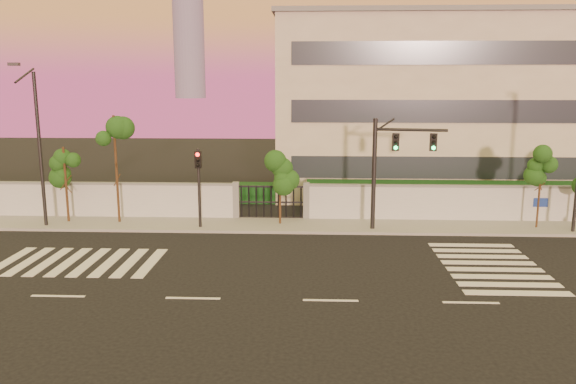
# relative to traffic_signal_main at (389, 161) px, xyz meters

# --- Properties ---
(ground) EXTENTS (120.00, 120.00, 0.00)m
(ground) POSITION_rel_traffic_signal_main_xyz_m (-3.27, -9.79, -3.75)
(ground) COLOR black
(ground) RESTS_ON ground
(sidewalk) EXTENTS (60.00, 3.00, 0.15)m
(sidewalk) POSITION_rel_traffic_signal_main_xyz_m (-3.27, 0.71, -3.68)
(sidewalk) COLOR gray
(sidewalk) RESTS_ON ground
(perimeter_wall) EXTENTS (60.00, 0.36, 2.20)m
(perimeter_wall) POSITION_rel_traffic_signal_main_xyz_m (-3.17, 2.21, -2.68)
(perimeter_wall) COLOR #B2B4BA
(perimeter_wall) RESTS_ON ground
(hedge_row) EXTENTS (41.00, 4.25, 1.80)m
(hedge_row) POSITION_rel_traffic_signal_main_xyz_m (-2.11, 4.95, -2.93)
(hedge_row) COLOR #103716
(hedge_row) RESTS_ON ground
(institutional_building) EXTENTS (24.40, 12.40, 12.25)m
(institutional_building) POSITION_rel_traffic_signal_main_xyz_m (5.73, 12.20, 2.40)
(institutional_building) COLOR #B7AE9B
(institutional_building) RESTS_ON ground
(road_markings) EXTENTS (57.00, 7.62, 0.02)m
(road_markings) POSITION_rel_traffic_signal_main_xyz_m (-4.86, -6.03, -3.74)
(road_markings) COLOR silver
(road_markings) RESTS_ON ground
(street_tree_b) EXTENTS (1.64, 1.31, 4.30)m
(street_tree_b) POSITION_rel_traffic_signal_main_xyz_m (-17.48, 0.92, -0.58)
(street_tree_b) COLOR #382314
(street_tree_b) RESTS_ON ground
(street_tree_c) EXTENTS (1.61, 1.28, 6.02)m
(street_tree_c) POSITION_rel_traffic_signal_main_xyz_m (-14.61, 0.91, 0.67)
(street_tree_c) COLOR #382314
(street_tree_c) RESTS_ON ground
(street_tree_d) EXTENTS (1.56, 1.24, 4.13)m
(street_tree_d) POSITION_rel_traffic_signal_main_xyz_m (-5.67, 0.91, -0.71)
(street_tree_d) COLOR #382314
(street_tree_d) RESTS_ON ground
(street_tree_e) EXTENTS (1.32, 1.05, 4.56)m
(street_tree_e) POSITION_rel_traffic_signal_main_xyz_m (8.04, 0.63, -0.40)
(street_tree_e) COLOR #382314
(street_tree_e) RESTS_ON ground
(traffic_signal_main) EXTENTS (3.73, 0.84, 5.94)m
(traffic_signal_main) POSITION_rel_traffic_signal_main_xyz_m (0.00, 0.00, 0.00)
(traffic_signal_main) COLOR black
(traffic_signal_main) RESTS_ON ground
(traffic_signal_secondary) EXTENTS (0.34, 0.33, 4.36)m
(traffic_signal_secondary) POSITION_rel_traffic_signal_main_xyz_m (-9.92, -0.05, -0.99)
(traffic_signal_secondary) COLOR black
(traffic_signal_secondary) RESTS_ON ground
(streetlight_west) EXTENTS (0.52, 2.09, 8.68)m
(streetlight_west) POSITION_rel_traffic_signal_main_xyz_m (-18.35, -0.18, 0.94)
(streetlight_west) COLOR black
(streetlight_west) RESTS_ON ground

